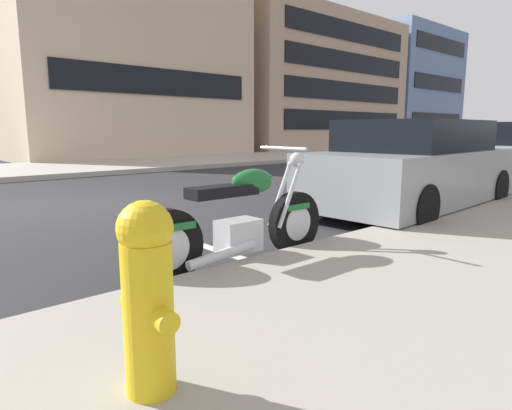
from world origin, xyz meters
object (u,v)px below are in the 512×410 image
Objects in this scene: parked_motorcycle at (240,222)px; fire_hydrant at (148,293)px; car_opposite_curb at (381,143)px; parked_car_across_street at (415,168)px.

fire_hydrant is at bearing -139.44° from parked_motorcycle.
parked_motorcycle is at bearing 26.14° from car_opposite_curb.
fire_hydrant is (-1.73, -1.46, 0.16)m from parked_motorcycle.
car_opposite_curb is (15.37, 8.40, 0.26)m from parked_motorcycle.
parked_car_across_street reaches higher than parked_motorcycle.
fire_hydrant is at bearing -164.21° from parked_car_across_street.
car_opposite_curb is 5.14× the size of fire_hydrant.
parked_car_across_street is 0.97× the size of car_opposite_curb.
parked_car_across_street is 5.01× the size of fire_hydrant.
parked_car_across_street is at bearing 6.86° from parked_motorcycle.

